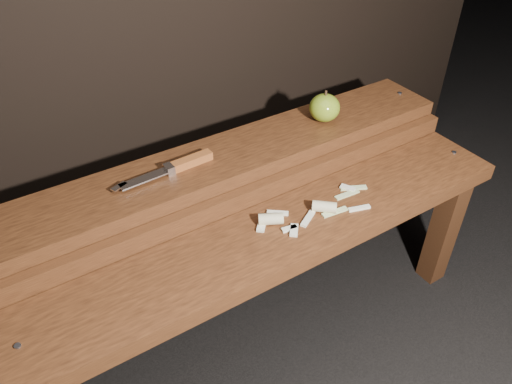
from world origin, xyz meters
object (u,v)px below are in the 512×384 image
bench_front_tier (285,253)px  bench_rear_tier (233,181)px  apple (325,108)px  knife (180,165)px

bench_front_tier → bench_rear_tier: (0.00, 0.23, 0.06)m
apple → knife: bearing=179.7°
bench_front_tier → knife: bearing=120.0°
apple → bench_front_tier: bearing=-140.6°
bench_front_tier → knife: size_ratio=4.88×
bench_rear_tier → knife: knife is taller
knife → apple: bearing=-0.3°
apple → knife: apple is taller
bench_rear_tier → knife: 0.17m
bench_rear_tier → apple: bearing=0.9°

